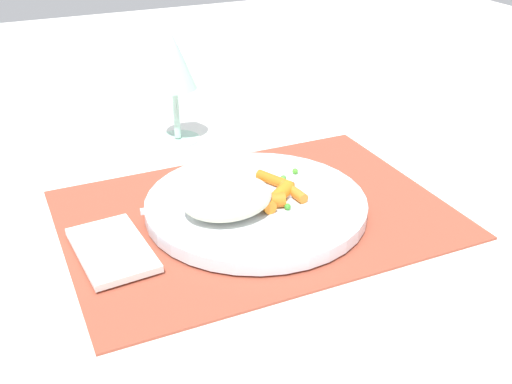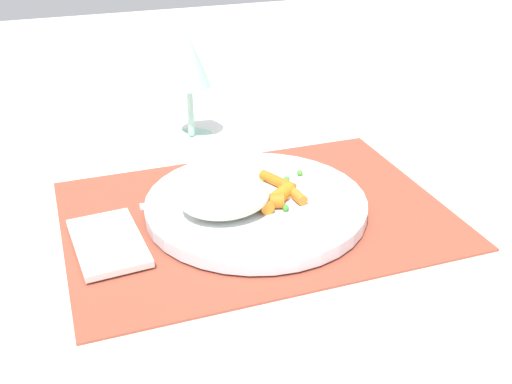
% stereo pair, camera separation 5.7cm
% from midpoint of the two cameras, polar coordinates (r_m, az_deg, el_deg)
% --- Properties ---
extents(ground_plane, '(2.40, 2.40, 0.00)m').
position_cam_midpoint_polar(ground_plane, '(0.76, -2.15, -2.20)').
color(ground_plane, white).
extents(placemat, '(0.46, 0.33, 0.01)m').
position_cam_midpoint_polar(placemat, '(0.76, -2.15, -2.00)').
color(placemat, '#9E4733').
rests_on(placemat, ground_plane).
extents(plate, '(0.27, 0.27, 0.02)m').
position_cam_midpoint_polar(plate, '(0.75, -2.17, -1.27)').
color(plate, white).
rests_on(plate, placemat).
extents(rice_mound, '(0.11, 0.09, 0.04)m').
position_cam_midpoint_polar(rice_mound, '(0.71, -5.02, -0.56)').
color(rice_mound, beige).
rests_on(rice_mound, plate).
extents(carrot_portion, '(0.08, 0.09, 0.02)m').
position_cam_midpoint_polar(carrot_portion, '(0.74, -0.41, -0.25)').
color(carrot_portion, orange).
rests_on(carrot_portion, plate).
extents(pea_scatter, '(0.09, 0.09, 0.01)m').
position_cam_midpoint_polar(pea_scatter, '(0.77, -1.00, 0.51)').
color(pea_scatter, '#57B436').
rests_on(pea_scatter, plate).
extents(fork, '(0.19, 0.04, 0.01)m').
position_cam_midpoint_polar(fork, '(0.74, -3.89, -0.73)').
color(fork, silver).
rests_on(fork, plate).
extents(wine_glass, '(0.07, 0.07, 0.17)m').
position_cam_midpoint_polar(wine_glass, '(0.94, -9.41, 11.48)').
color(wine_glass, '#B2E0CC').
rests_on(wine_glass, ground_plane).
extents(napkin, '(0.08, 0.13, 0.01)m').
position_cam_midpoint_polar(napkin, '(0.70, -15.42, -5.19)').
color(napkin, white).
rests_on(napkin, placemat).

